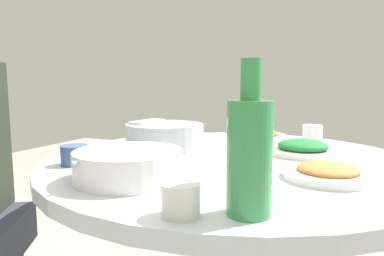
{
  "coord_description": "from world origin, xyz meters",
  "views": [
    {
      "loc": [
        -1.03,
        -0.31,
        0.98
      ],
      "look_at": [
        -0.07,
        0.1,
        0.85
      ],
      "focal_mm": 33.12,
      "sensor_mm": 36.0,
      "label": 1
    }
  ],
  "objects_px": {
    "soup_bowl": "(129,166)",
    "round_dining_table": "(231,204)",
    "dish_tofu_braise": "(328,173)",
    "rice_bowl": "(165,135)",
    "tea_cup_near": "(75,155)",
    "green_bottle": "(249,154)",
    "tea_cup_far": "(312,134)",
    "tea_cup_side": "(181,200)",
    "dish_stirfry": "(260,136)",
    "dish_greens": "(303,148)"
  },
  "relations": [
    {
      "from": "soup_bowl",
      "to": "dish_greens",
      "type": "height_order",
      "value": "soup_bowl"
    },
    {
      "from": "soup_bowl",
      "to": "green_bottle",
      "type": "bearing_deg",
      "value": -108.5
    },
    {
      "from": "dish_greens",
      "to": "dish_stirfry",
      "type": "bearing_deg",
      "value": 40.65
    },
    {
      "from": "tea_cup_far",
      "to": "tea_cup_side",
      "type": "xyz_separation_m",
      "value": [
        -0.89,
        0.14,
        -0.01
      ]
    },
    {
      "from": "soup_bowl",
      "to": "dish_stirfry",
      "type": "bearing_deg",
      "value": -12.48
    },
    {
      "from": "dish_stirfry",
      "to": "tea_cup_far",
      "type": "xyz_separation_m",
      "value": [
        0.04,
        -0.2,
        0.01
      ]
    },
    {
      "from": "rice_bowl",
      "to": "dish_tofu_braise",
      "type": "xyz_separation_m",
      "value": [
        -0.21,
        -0.55,
        -0.03
      ]
    },
    {
      "from": "rice_bowl",
      "to": "tea_cup_near",
      "type": "bearing_deg",
      "value": 162.05
    },
    {
      "from": "tea_cup_near",
      "to": "dish_tofu_braise",
      "type": "bearing_deg",
      "value": -79.2
    },
    {
      "from": "round_dining_table",
      "to": "dish_greens",
      "type": "bearing_deg",
      "value": -54.27
    },
    {
      "from": "soup_bowl",
      "to": "dish_stirfry",
      "type": "relative_size",
      "value": 1.22
    },
    {
      "from": "round_dining_table",
      "to": "tea_cup_near",
      "type": "relative_size",
      "value": 15.25
    },
    {
      "from": "round_dining_table",
      "to": "dish_stirfry",
      "type": "relative_size",
      "value": 5.17
    },
    {
      "from": "soup_bowl",
      "to": "dish_tofu_braise",
      "type": "distance_m",
      "value": 0.48
    },
    {
      "from": "dish_greens",
      "to": "tea_cup_side",
      "type": "distance_m",
      "value": 0.65
    },
    {
      "from": "rice_bowl",
      "to": "dish_tofu_braise",
      "type": "relative_size",
      "value": 1.31
    },
    {
      "from": "dish_tofu_braise",
      "to": "tea_cup_side",
      "type": "distance_m",
      "value": 0.42
    },
    {
      "from": "green_bottle",
      "to": "tea_cup_far",
      "type": "bearing_deg",
      "value": -2.25
    },
    {
      "from": "green_bottle",
      "to": "dish_tofu_braise",
      "type": "bearing_deg",
      "value": -20.86
    },
    {
      "from": "rice_bowl",
      "to": "dish_greens",
      "type": "distance_m",
      "value": 0.47
    },
    {
      "from": "tea_cup_near",
      "to": "tea_cup_far",
      "type": "xyz_separation_m",
      "value": [
        0.66,
        -0.58,
        0.01
      ]
    },
    {
      "from": "dish_greens",
      "to": "dish_stirfry",
      "type": "height_order",
      "value": "dish_greens"
    },
    {
      "from": "round_dining_table",
      "to": "dish_stirfry",
      "type": "bearing_deg",
      "value": -0.7
    },
    {
      "from": "tea_cup_near",
      "to": "tea_cup_side",
      "type": "relative_size",
      "value": 1.09
    },
    {
      "from": "green_bottle",
      "to": "tea_cup_near",
      "type": "distance_m",
      "value": 0.58
    },
    {
      "from": "rice_bowl",
      "to": "tea_cup_near",
      "type": "height_order",
      "value": "rice_bowl"
    },
    {
      "from": "dish_greens",
      "to": "tea_cup_near",
      "type": "height_order",
      "value": "tea_cup_near"
    },
    {
      "from": "dish_tofu_braise",
      "to": "soup_bowl",
      "type": "bearing_deg",
      "value": 114.49
    },
    {
      "from": "rice_bowl",
      "to": "tea_cup_near",
      "type": "relative_size",
      "value": 3.69
    },
    {
      "from": "soup_bowl",
      "to": "round_dining_table",
      "type": "bearing_deg",
      "value": -23.89
    },
    {
      "from": "green_bottle",
      "to": "tea_cup_far",
      "type": "distance_m",
      "value": 0.84
    },
    {
      "from": "round_dining_table",
      "to": "dish_tofu_braise",
      "type": "bearing_deg",
      "value": -116.69
    },
    {
      "from": "rice_bowl",
      "to": "dish_tofu_braise",
      "type": "bearing_deg",
      "value": -110.72
    },
    {
      "from": "dish_stirfry",
      "to": "tea_cup_side",
      "type": "xyz_separation_m",
      "value": [
        -0.86,
        -0.06,
        0.01
      ]
    },
    {
      "from": "tea_cup_near",
      "to": "dish_greens",
      "type": "bearing_deg",
      "value": -54.5
    },
    {
      "from": "dish_stirfry",
      "to": "tea_cup_far",
      "type": "distance_m",
      "value": 0.2
    },
    {
      "from": "tea_cup_far",
      "to": "dish_stirfry",
      "type": "bearing_deg",
      "value": 100.2
    },
    {
      "from": "dish_stirfry",
      "to": "tea_cup_near",
      "type": "height_order",
      "value": "tea_cup_near"
    },
    {
      "from": "rice_bowl",
      "to": "tea_cup_near",
      "type": "distance_m",
      "value": 0.35
    },
    {
      "from": "rice_bowl",
      "to": "green_bottle",
      "type": "xyz_separation_m",
      "value": [
        -0.51,
        -0.44,
        0.06
      ]
    },
    {
      "from": "rice_bowl",
      "to": "dish_stirfry",
      "type": "bearing_deg",
      "value": -42.98
    },
    {
      "from": "green_bottle",
      "to": "tea_cup_side",
      "type": "distance_m",
      "value": 0.14
    },
    {
      "from": "dish_tofu_braise",
      "to": "green_bottle",
      "type": "height_order",
      "value": "green_bottle"
    },
    {
      "from": "dish_greens",
      "to": "dish_stirfry",
      "type": "xyz_separation_m",
      "value": [
        0.22,
        0.19,
        -0.0
      ]
    },
    {
      "from": "round_dining_table",
      "to": "soup_bowl",
      "type": "relative_size",
      "value": 4.25
    },
    {
      "from": "dish_stirfry",
      "to": "round_dining_table",
      "type": "bearing_deg",
      "value": 179.3
    },
    {
      "from": "dish_tofu_braise",
      "to": "tea_cup_near",
      "type": "height_order",
      "value": "tea_cup_near"
    },
    {
      "from": "green_bottle",
      "to": "round_dining_table",
      "type": "bearing_deg",
      "value": 20.55
    },
    {
      "from": "round_dining_table",
      "to": "tea_cup_near",
      "type": "height_order",
      "value": "tea_cup_near"
    },
    {
      "from": "round_dining_table",
      "to": "dish_stirfry",
      "type": "xyz_separation_m",
      "value": [
        0.36,
        -0.0,
        0.17
      ]
    }
  ]
}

